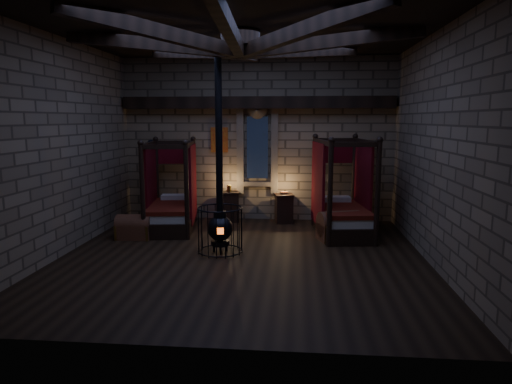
# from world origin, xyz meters

# --- Properties ---
(room) EXTENTS (7.02, 7.02, 4.29)m
(room) POSITION_xyz_m (-0.00, 0.09, 3.74)
(room) COLOR black
(room) RESTS_ON ground
(bed_left) EXTENTS (1.32, 2.13, 2.10)m
(bed_left) POSITION_xyz_m (-1.97, 2.20, 0.52)
(bed_left) COLOR black
(bed_left) RESTS_ON ground
(bed_right) EXTENTS (1.35, 2.20, 2.18)m
(bed_right) POSITION_xyz_m (2.08, 2.09, 0.54)
(bed_right) COLOR black
(bed_right) RESTS_ON ground
(trunk_left) EXTENTS (0.77, 0.50, 0.56)m
(trunk_left) POSITION_xyz_m (-2.56, 1.23, 0.25)
(trunk_left) COLOR brown
(trunk_left) RESTS_ON ground
(trunk_right) EXTENTS (1.03, 0.82, 0.66)m
(trunk_right) POSITION_xyz_m (1.98, 1.50, 0.29)
(trunk_right) COLOR brown
(trunk_right) RESTS_ON ground
(nightstand_left) EXTENTS (0.59, 0.57, 0.96)m
(nightstand_left) POSITION_xyz_m (-0.70, 3.11, 0.40)
(nightstand_left) COLOR black
(nightstand_left) RESTS_ON ground
(nightstand_right) EXTENTS (0.54, 0.53, 0.81)m
(nightstand_right) POSITION_xyz_m (0.71, 3.10, 0.38)
(nightstand_right) COLOR black
(nightstand_right) RESTS_ON ground
(stove) EXTENTS (0.90, 0.90, 4.05)m
(stove) POSITION_xyz_m (-0.47, 0.33, 0.58)
(stove) COLOR black
(stove) RESTS_ON ground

